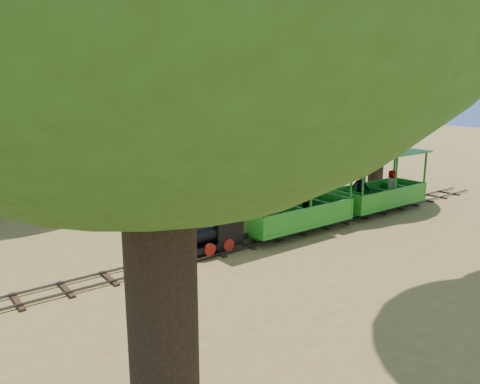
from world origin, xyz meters
TOP-DOWN VIEW (x-y plane):
  - ground at (0.00, 0.00)m, footprint 90.00×90.00m
  - track at (0.00, 0.00)m, footprint 22.00×1.00m
  - locomotive at (-2.44, 0.08)m, footprint 2.38×1.12m
  - carriage_front at (0.93, 0.00)m, footprint 3.93×1.61m
  - carriage_rear at (5.12, 0.04)m, footprint 3.93×1.61m
  - oak_ne at (5.47, 7.58)m, footprint 7.41×6.52m
  - oak_e at (8.97, 3.09)m, footprint 8.19×7.21m
  - fence at (0.00, 8.00)m, footprint 18.10×0.10m
  - shrub_mid_w at (-1.31, 9.30)m, footprint 2.50×1.92m
  - shrub_mid_e at (5.56, 9.30)m, footprint 2.14×1.65m
  - shrub_east at (5.10, 9.30)m, footprint 2.79×2.15m

SIDE VIEW (x-z plane):
  - ground at x=0.00m, z-range 0.00..0.00m
  - track at x=0.00m, z-range 0.02..0.12m
  - fence at x=0.00m, z-range 0.08..1.08m
  - shrub_mid_e at x=5.56m, z-range 0.00..1.48m
  - carriage_front at x=0.93m, z-range -0.22..1.83m
  - carriage_rear at x=5.12m, z-range -0.21..1.83m
  - shrub_mid_w at x=-1.31m, z-range 0.00..1.73m
  - shrub_east at x=5.10m, z-range 0.00..1.93m
  - locomotive at x=-2.44m, z-range 0.18..2.92m
  - oak_ne at x=5.47m, z-range 2.33..12.33m
  - oak_e at x=8.97m, z-range 2.39..13.06m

